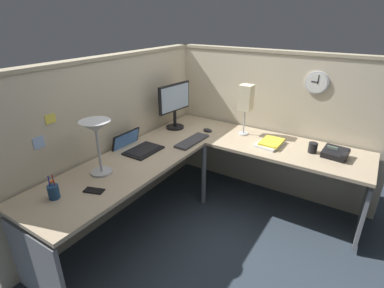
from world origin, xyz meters
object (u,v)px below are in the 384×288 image
(monitor, at_px, (175,103))
(laptop, at_px, (136,147))
(coffee_mug, at_px, (313,148))
(computer_mouse, at_px, (208,130))
(keyboard, at_px, (192,141))
(wall_clock, at_px, (317,83))
(desk_lamp_paper, at_px, (246,99))
(pen_cup, at_px, (54,192))
(office_phone, at_px, (336,154))
(book_stack, at_px, (271,143))
(cell_phone, at_px, (94,191))
(desk_lamp_dome, at_px, (96,131))

(monitor, bearing_deg, laptop, -178.76)
(coffee_mug, bearing_deg, computer_mouse, 93.26)
(keyboard, height_order, wall_clock, wall_clock)
(keyboard, distance_m, desk_lamp_paper, 0.70)
(wall_clock, bearing_deg, keyboard, 127.39)
(laptop, bearing_deg, monitor, 1.24)
(desk_lamp_paper, height_order, coffee_mug, desk_lamp_paper)
(pen_cup, xyz_separation_m, wall_clock, (2.08, -1.24, 0.52))
(pen_cup, distance_m, coffee_mug, 2.21)
(monitor, relative_size, office_phone, 2.21)
(book_stack, height_order, coffee_mug, coffee_mug)
(pen_cup, distance_m, wall_clock, 2.48)
(coffee_mug, bearing_deg, cell_phone, 142.26)
(computer_mouse, bearing_deg, cell_phone, 175.85)
(keyboard, distance_m, book_stack, 0.78)
(keyboard, relative_size, book_stack, 1.39)
(laptop, bearing_deg, office_phone, -63.13)
(desk_lamp_paper, bearing_deg, laptop, 142.10)
(cell_phone, distance_m, desk_lamp_paper, 1.73)
(cell_phone, bearing_deg, pen_cup, 122.21)
(desk_lamp_dome, height_order, pen_cup, desk_lamp_dome)
(desk_lamp_dome, distance_m, coffee_mug, 1.92)
(keyboard, height_order, book_stack, book_stack)
(pen_cup, height_order, book_stack, pen_cup)
(pen_cup, bearing_deg, computer_mouse, -9.13)
(pen_cup, relative_size, cell_phone, 1.25)
(monitor, distance_m, pen_cup, 1.61)
(computer_mouse, height_order, coffee_mug, coffee_mug)
(keyboard, bearing_deg, desk_lamp_dome, 164.63)
(book_stack, bearing_deg, office_phone, -85.09)
(cell_phone, xyz_separation_m, desk_lamp_paper, (1.62, -0.46, 0.38))
(monitor, relative_size, pen_cup, 2.78)
(office_phone, bearing_deg, laptop, 116.87)
(monitor, distance_m, wall_clock, 1.45)
(computer_mouse, height_order, office_phone, office_phone)
(monitor, height_order, book_stack, monitor)
(monitor, bearing_deg, office_phone, -84.35)
(laptop, relative_size, office_phone, 1.70)
(desk_lamp_paper, bearing_deg, cell_phone, 164.09)
(wall_clock, bearing_deg, desk_lamp_dome, 143.17)
(desk_lamp_dome, relative_size, book_stack, 1.44)
(computer_mouse, relative_size, book_stack, 0.34)
(office_phone, bearing_deg, monitor, 95.65)
(keyboard, xyz_separation_m, pen_cup, (-1.35, 0.28, 0.04))
(desk_lamp_dome, bearing_deg, coffee_mug, -45.77)
(computer_mouse, bearing_deg, pen_cup, 170.87)
(pen_cup, relative_size, desk_lamp_paper, 0.34)
(office_phone, height_order, wall_clock, wall_clock)
(desk_lamp_paper, height_order, wall_clock, wall_clock)
(coffee_mug, bearing_deg, book_stack, 96.79)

